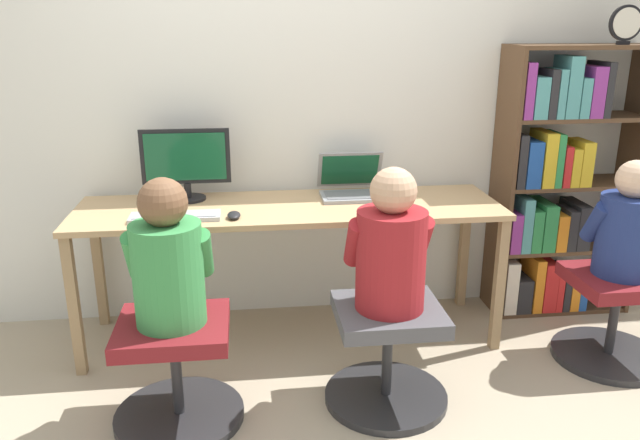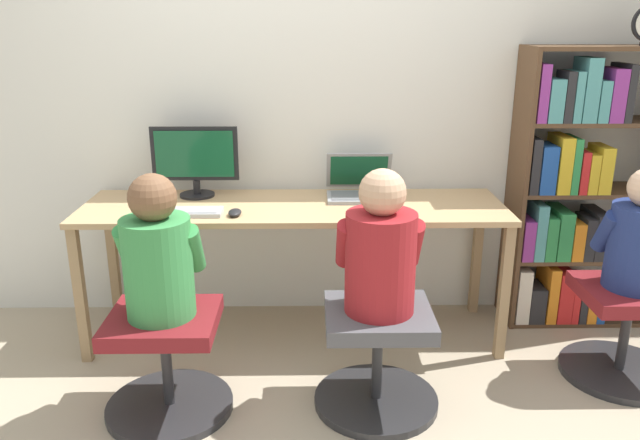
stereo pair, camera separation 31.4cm
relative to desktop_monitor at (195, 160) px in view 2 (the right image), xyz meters
name	(u,v)px [view 2 (the right image)]	position (x,y,z in m)	size (l,w,h in m)	color
ground_plane	(294,362)	(0.54, -0.49, -0.97)	(14.00, 14.00, 0.00)	tan
wall_back	(294,96)	(0.54, 0.20, 0.33)	(10.00, 0.05, 2.60)	silver
desk	(294,217)	(0.54, -0.18, -0.28)	(2.25, 0.63, 0.77)	tan
desktop_monitor	(195,160)	(0.00, 0.00, 0.00)	(0.48, 0.19, 0.39)	black
laptop	(360,188)	(0.91, -0.02, -0.15)	(0.37, 0.33, 0.23)	gray
keyboard	(178,212)	(-0.04, -0.34, -0.19)	(0.44, 0.15, 0.03)	#B2B2B7
computer_mouse_by_keyboard	(235,213)	(0.25, -0.37, -0.19)	(0.07, 0.11, 0.03)	black
office_chair_left	(166,361)	(-0.01, -0.90, -0.72)	(0.58, 0.58, 0.48)	#262628
office_chair_right	(377,356)	(0.94, -0.87, -0.72)	(0.58, 0.58, 0.48)	#262628
person_at_monitor	(158,255)	(-0.01, -0.90, -0.21)	(0.36, 0.31, 0.63)	#388C47
person_at_laptop	(381,251)	(0.94, -0.86, -0.21)	(0.38, 0.32, 0.64)	maroon
bookshelf	(571,198)	(2.11, -0.02, -0.22)	(0.83, 0.32, 1.58)	#513823
office_chair_side	(625,330)	(2.19, -0.64, -0.72)	(0.58, 0.58, 0.48)	#262628
person_near_shelf	(640,237)	(2.19, -0.63, -0.24)	(0.36, 0.30, 0.59)	navy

